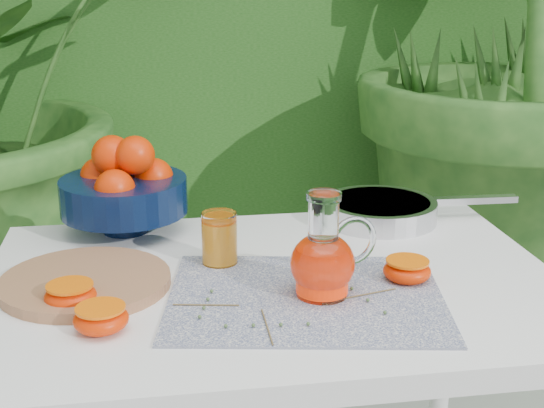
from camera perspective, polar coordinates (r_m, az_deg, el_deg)
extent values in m
imported|color=#214F1B|center=(2.61, 15.11, 12.30)|extent=(2.86, 2.86, 2.11)
cube|color=white|center=(1.33, 0.13, -6.41)|extent=(1.00, 0.70, 0.04)
cylinder|color=white|center=(1.78, -16.43, -14.22)|extent=(0.04, 0.04, 0.71)
cylinder|color=white|center=(1.88, 12.63, -12.15)|extent=(0.04, 0.04, 0.71)
cube|color=#0D1A4C|center=(1.25, 2.56, -7.00)|extent=(0.50, 0.42, 0.00)
cylinder|color=#976644|center=(1.33, -13.88, -5.71)|extent=(0.35, 0.35, 0.02)
cylinder|color=black|center=(1.57, -10.97, -1.32)|extent=(0.11, 0.11, 0.04)
cylinder|color=black|center=(1.56, -11.09, 0.63)|extent=(0.31, 0.31, 0.07)
sphere|color=#D33602|center=(1.59, -12.83, 2.04)|extent=(0.10, 0.10, 0.08)
sphere|color=#D33602|center=(1.56, -8.89, 2.00)|extent=(0.10, 0.10, 0.08)
sphere|color=#D33602|center=(1.49, -11.75, 1.07)|extent=(0.10, 0.10, 0.08)
sphere|color=#D33602|center=(1.61, -10.57, 2.37)|extent=(0.10, 0.10, 0.08)
sphere|color=#D33602|center=(1.55, -11.96, 3.59)|extent=(0.10, 0.10, 0.08)
sphere|color=#D33602|center=(1.52, -10.26, 3.63)|extent=(0.09, 0.09, 0.08)
cylinder|color=white|center=(1.26, 3.78, -6.67)|extent=(0.10, 0.10, 0.01)
ellipsoid|color=white|center=(1.24, 3.83, -4.49)|extent=(0.13, 0.13, 0.10)
cylinder|color=white|center=(1.21, 3.90, -1.06)|extent=(0.06, 0.06, 0.07)
cylinder|color=white|center=(1.20, 3.94, 0.60)|extent=(0.07, 0.07, 0.01)
torus|color=white|center=(1.25, 6.14, -2.75)|extent=(0.08, 0.03, 0.08)
cylinder|color=#F52C05|center=(1.24, 3.82, -4.96)|extent=(0.10, 0.10, 0.08)
cylinder|color=white|center=(1.37, -3.98, -2.57)|extent=(0.08, 0.08, 0.09)
cylinder|color=orange|center=(1.37, -3.97, -2.87)|extent=(0.07, 0.07, 0.08)
cylinder|color=orange|center=(1.36, -4.01, -1.30)|extent=(0.06, 0.06, 0.00)
cylinder|color=silver|center=(1.63, 8.10, -0.49)|extent=(0.25, 0.25, 0.04)
cylinder|color=#BDBDC1|center=(1.62, 8.12, 0.12)|extent=(0.22, 0.22, 0.01)
cube|color=silver|center=(1.69, 15.10, 0.31)|extent=(0.18, 0.03, 0.01)
ellipsoid|color=#D33602|center=(1.17, -12.74, -8.48)|extent=(0.11, 0.11, 0.04)
cylinder|color=orange|center=(1.16, -12.81, -7.65)|extent=(0.09, 0.09, 0.00)
ellipsoid|color=#D33602|center=(1.26, -14.93, -6.73)|extent=(0.11, 0.11, 0.04)
cylinder|color=orange|center=(1.25, -15.00, -5.95)|extent=(0.09, 0.09, 0.00)
ellipsoid|color=#D33602|center=(1.33, 10.13, -5.00)|extent=(0.11, 0.11, 0.04)
cylinder|color=orange|center=(1.32, 10.17, -4.25)|extent=(0.09, 0.09, 0.00)
cylinder|color=brown|center=(1.15, -0.37, -9.20)|extent=(0.00, 0.12, 0.00)
sphere|color=#435F31|center=(1.15, -3.50, -9.15)|extent=(0.01, 0.01, 0.01)
sphere|color=#435F31|center=(1.15, -1.41, -9.11)|extent=(0.01, 0.01, 0.01)
sphere|color=#435F31|center=(1.15, 0.67, -9.06)|extent=(0.01, 0.01, 0.01)
sphere|color=#435F31|center=(1.15, 2.74, -9.00)|extent=(0.01, 0.01, 0.01)
cylinder|color=brown|center=(1.26, 6.61, -6.86)|extent=(0.13, 0.04, 0.00)
sphere|color=#435F31|center=(1.31, 4.91, -5.53)|extent=(0.01, 0.01, 0.01)
sphere|color=#435F31|center=(1.27, 6.03, -6.33)|extent=(0.01, 0.01, 0.01)
sphere|color=#435F31|center=(1.24, 7.23, -7.18)|extent=(0.01, 0.01, 0.01)
sphere|color=#435F31|center=(1.20, 8.50, -8.07)|extent=(0.01, 0.01, 0.01)
cylinder|color=brown|center=(1.22, -5.00, -7.58)|extent=(0.10, 0.02, 0.00)
sphere|color=#435F31|center=(1.18, -5.47, -8.45)|extent=(0.01, 0.01, 0.01)
sphere|color=#435F31|center=(1.20, -5.15, -7.78)|extent=(0.01, 0.01, 0.01)
sphere|color=#435F31|center=(1.23, -4.85, -7.15)|extent=(0.01, 0.01, 0.01)
sphere|color=#435F31|center=(1.26, -4.57, -6.55)|extent=(0.01, 0.01, 0.01)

